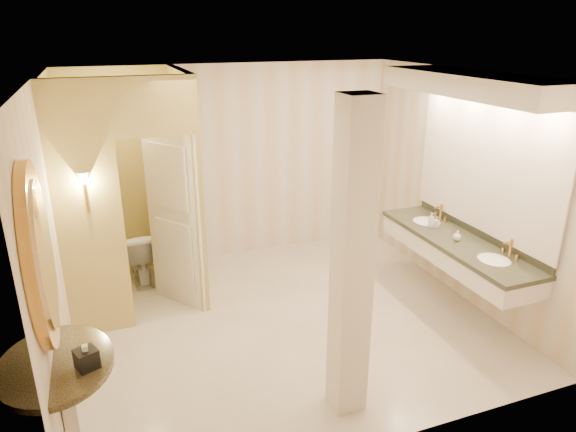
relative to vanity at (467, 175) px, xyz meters
name	(u,v)px	position (x,y,z in m)	size (l,w,h in m)	color
floor	(285,320)	(-1.98, 0.40, -1.63)	(4.50, 4.50, 0.00)	beige
ceiling	(284,76)	(-1.98, 0.40, 1.07)	(4.50, 4.50, 0.00)	white
wall_back	(235,164)	(-1.98, 2.40, -0.28)	(4.50, 0.02, 2.70)	beige
wall_front	(382,296)	(-1.98, -1.60, -0.28)	(4.50, 0.02, 2.70)	beige
wall_left	(51,237)	(-4.23, 0.40, -0.28)	(0.02, 4.00, 2.70)	beige
wall_right	(461,186)	(0.27, 0.40, -0.28)	(0.02, 4.00, 2.70)	beige
toilet_closet	(162,191)	(-3.11, 1.36, -0.24)	(1.50, 1.55, 2.70)	#E5CF77
wall_sconce	(84,180)	(-3.90, 0.83, 0.10)	(0.14, 0.14, 0.42)	#B57D3A
vanity	(467,175)	(0.00, 0.00, 0.00)	(0.75, 2.39, 2.09)	silver
console_shelf	(47,304)	(-4.19, -0.88, -0.28)	(1.01, 1.01, 1.95)	black
pillar	(352,265)	(-1.95, -1.08, -0.28)	(0.27, 0.27, 2.70)	silver
tissue_box	(87,359)	(-3.99, -1.03, -0.68)	(0.14, 0.14, 0.14)	black
toilet	(139,256)	(-3.41, 1.96, -1.28)	(0.39, 0.68, 0.70)	white
soap_bottle_a	(436,222)	(-0.05, 0.39, -0.69)	(0.06, 0.06, 0.13)	beige
soap_bottle_b	(457,235)	(-0.07, -0.04, -0.69)	(0.09, 0.09, 0.12)	silver
soap_bottle_c	(431,220)	(-0.11, 0.40, -0.66)	(0.07, 0.07, 0.19)	#C6B28C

